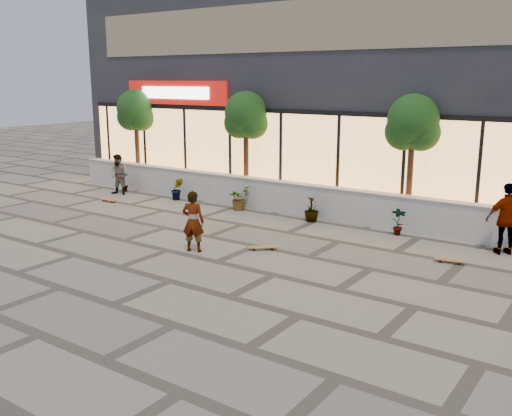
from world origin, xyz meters
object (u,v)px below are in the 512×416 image
Objects in this scene: tree_midwest at (246,118)px; skateboard_center at (263,247)px; skater_left at (119,175)px; skateboard_right_near at (450,260)px; tree_mideast at (413,126)px; tree_west at (136,113)px; skater_center at (193,221)px; skater_right_near at (507,219)px; skateboard_left at (109,200)px.

tree_midwest reaches higher than skateboard_center.
skateboard_center is at bearing -31.08° from skater_left.
skater_left is 12.91m from skateboard_right_near.
tree_mideast reaches higher than skater_left.
tree_west reaches higher than skater_center.
tree_west is 10.84m from skateboard_center.
tree_west is 2.15× the size of skater_right_near.
skateboard_left is (-6.46, 2.80, -0.72)m from skater_center.
skater_center is at bearing -121.68° from tree_mideast.
skateboard_right_near is (2.16, -2.94, -2.91)m from tree_mideast.
skateboard_left is (0.68, -1.15, -0.70)m from skater_left.
tree_west is at bearing 180.00° from tree_midwest.
skater_right_near is at bearing 8.19° from skateboard_left.
skater_center reaches higher than skateboard_center.
skateboard_right_near is (12.16, -0.01, 0.00)m from skateboard_left.
skater_left is 0.85× the size of skater_right_near.
skater_left is (-7.14, 3.94, -0.02)m from skater_center.
tree_west is 5.64× the size of skateboard_center.
skater_right_near reaches higher than skateboard_center.
skater_right_near reaches higher than skateboard_right_near.
skater_left is at bearing -33.18° from skater_right_near.
skater_center is at bearing -41.61° from skater_left.
skater_left is 2.13× the size of skateboard_right_near.
skateboard_center is (-2.13, -4.62, -2.91)m from tree_mideast.
skater_center reaches higher than skateboard_left.
tree_mideast is 3.96m from skater_right_near.
skater_right_near is 1.97m from skateboard_right_near.
skater_left is 2.23× the size of skateboard_center.
tree_west is 14.78m from skater_right_near.
tree_mideast is 5.51× the size of skateboard_left.
skater_left is at bearing 120.91° from skateboard_center.
tree_west is at bearing 118.78° from skateboard_left.
skateboard_center is at bearing -10.61° from skateboard_left.
skater_center is (7.97, -5.72, -2.20)m from tree_west.
tree_mideast is 11.05m from skater_left.
skateboard_center reaches higher than skateboard_right_near.
skater_center is 7.08m from skateboard_left.
tree_midwest is 6.61m from skater_center.
skateboard_left and skateboard_right_near have the same top height.
skater_center is 1.92m from skateboard_center.
skater_center is 6.38m from skateboard_right_near.
tree_midwest is 5.51× the size of skateboard_left.
tree_west is at bearing 158.00° from skateboard_right_near.
skateboard_left is (-3.99, -2.93, -2.91)m from tree_midwest.
tree_midwest is 9.40m from skater_right_near.
tree_west is at bearing -56.71° from skater_center.
tree_midwest is 2.48× the size of skater_center.
skateboard_right_near is (12.84, -1.16, -0.70)m from skater_left.
skater_left reaches higher than skateboard_center.
tree_midwest is at bearing 37.75° from skateboard_left.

